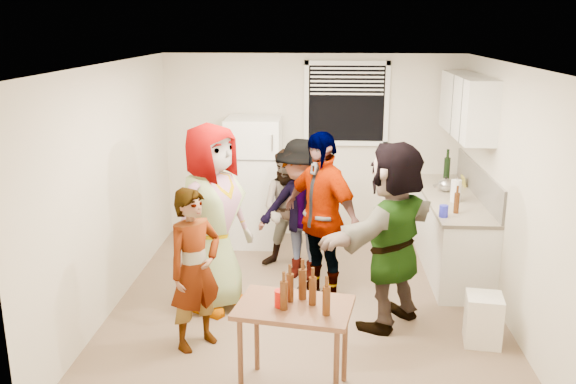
# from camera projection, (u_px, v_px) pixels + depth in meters

# --- Properties ---
(room) EXTENTS (4.00, 4.50, 2.50)m
(room) POSITION_uv_depth(u_px,v_px,m) (306.00, 304.00, 6.46)
(room) COLOR silver
(room) RESTS_ON ground
(window) EXTENTS (1.12, 0.10, 1.06)m
(window) POSITION_uv_depth(u_px,v_px,m) (346.00, 104.00, 8.06)
(window) COLOR white
(window) RESTS_ON room
(refrigerator) EXTENTS (0.70, 0.70, 1.70)m
(refrigerator) POSITION_uv_depth(u_px,v_px,m) (255.00, 182.00, 8.08)
(refrigerator) COLOR white
(refrigerator) RESTS_ON ground
(counter_lower) EXTENTS (0.60, 2.20, 0.86)m
(counter_lower) POSITION_uv_depth(u_px,v_px,m) (450.00, 233.00, 7.34)
(counter_lower) COLOR white
(counter_lower) RESTS_ON ground
(countertop) EXTENTS (0.64, 2.22, 0.04)m
(countertop) POSITION_uv_depth(u_px,v_px,m) (453.00, 198.00, 7.22)
(countertop) COLOR #B8AA93
(countertop) RESTS_ON counter_lower
(backsplash) EXTENTS (0.03, 2.20, 0.36)m
(backsplash) POSITION_uv_depth(u_px,v_px,m) (478.00, 182.00, 7.15)
(backsplash) COLOR #A9A299
(backsplash) RESTS_ON countertop
(upper_cabinets) EXTENTS (0.34, 1.60, 0.70)m
(upper_cabinets) POSITION_uv_depth(u_px,v_px,m) (467.00, 105.00, 7.12)
(upper_cabinets) COLOR white
(upper_cabinets) RESTS_ON room
(kettle) EXTENTS (0.29, 0.26, 0.20)m
(kettle) POSITION_uv_depth(u_px,v_px,m) (445.00, 191.00, 7.42)
(kettle) COLOR silver
(kettle) RESTS_ON countertop
(paper_towel) EXTENTS (0.12, 0.12, 0.26)m
(paper_towel) POSITION_uv_depth(u_px,v_px,m) (455.00, 202.00, 6.99)
(paper_towel) COLOR white
(paper_towel) RESTS_ON countertop
(wine_bottle) EXTENTS (0.08, 0.08, 0.31)m
(wine_bottle) POSITION_uv_depth(u_px,v_px,m) (446.00, 181.00, 7.89)
(wine_bottle) COLOR black
(wine_bottle) RESTS_ON countertop
(beer_bottle_counter) EXTENTS (0.06, 0.06, 0.22)m
(beer_bottle_counter) POSITION_uv_depth(u_px,v_px,m) (456.00, 213.00, 6.57)
(beer_bottle_counter) COLOR #47230C
(beer_bottle_counter) RESTS_ON countertop
(blue_cup) EXTENTS (0.10, 0.10, 0.13)m
(blue_cup) POSITION_uv_depth(u_px,v_px,m) (443.00, 217.00, 6.44)
(blue_cup) COLOR #2629D1
(blue_cup) RESTS_ON countertop
(picture_frame) EXTENTS (0.02, 0.16, 0.13)m
(picture_frame) POSITION_uv_depth(u_px,v_px,m) (463.00, 181.00, 7.64)
(picture_frame) COLOR gold
(picture_frame) RESTS_ON countertop
(trash_bin) EXTENTS (0.36, 0.36, 0.47)m
(trash_bin) POSITION_uv_depth(u_px,v_px,m) (483.00, 318.00, 5.62)
(trash_bin) COLOR white
(trash_bin) RESTS_ON ground
(beer_bottle_table) EXTENTS (0.07, 0.07, 0.25)m
(beer_bottle_table) POSITION_uv_depth(u_px,v_px,m) (302.00, 299.00, 4.87)
(beer_bottle_table) COLOR #47230C
(beer_bottle_table) RESTS_ON serving_table
(red_cup) EXTENTS (0.10, 0.10, 0.13)m
(red_cup) POSITION_uv_depth(u_px,v_px,m) (281.00, 306.00, 4.73)
(red_cup) COLOR #B50D04
(red_cup) RESTS_ON serving_table
(guest_grey) EXTENTS (2.15, 1.83, 0.62)m
(guest_grey) POSITION_uv_depth(u_px,v_px,m) (215.00, 306.00, 6.43)
(guest_grey) COLOR gray
(guest_grey) RESTS_ON ground
(guest_stripe) EXTENTS (1.48, 1.41, 0.36)m
(guest_stripe) POSITION_uv_depth(u_px,v_px,m) (198.00, 344.00, 5.65)
(guest_stripe) COLOR #141933
(guest_stripe) RESTS_ON ground
(guest_back_left) EXTENTS (1.01, 1.58, 0.55)m
(guest_back_left) POSITION_uv_depth(u_px,v_px,m) (290.00, 267.00, 7.44)
(guest_back_left) COLOR brown
(guest_back_left) RESTS_ON ground
(guest_back_right) EXTENTS (1.56, 1.90, 0.61)m
(guest_back_right) POSITION_uv_depth(u_px,v_px,m) (301.00, 276.00, 7.17)
(guest_back_right) COLOR #45454A
(guest_back_right) RESTS_ON ground
(guest_black) EXTENTS (2.05, 2.03, 0.44)m
(guest_black) POSITION_uv_depth(u_px,v_px,m) (319.00, 296.00, 6.66)
(guest_black) COLOR black
(guest_black) RESTS_ON ground
(guest_orange) EXTENTS (2.50, 2.48, 0.54)m
(guest_orange) POSITION_uv_depth(u_px,v_px,m) (388.00, 322.00, 6.07)
(guest_orange) COLOR #F1805F
(guest_orange) RESTS_ON ground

